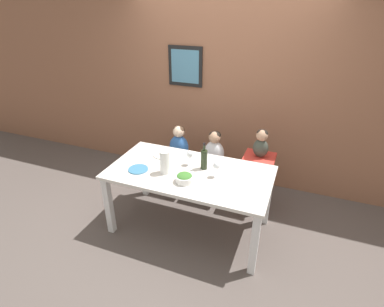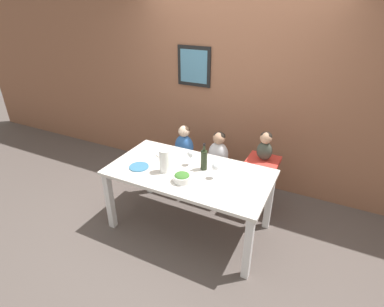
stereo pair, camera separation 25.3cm
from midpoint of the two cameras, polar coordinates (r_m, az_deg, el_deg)
ground_plane at (r=3.62m, az=-2.46°, el=-13.68°), size 14.00×14.00×0.00m
wall_back at (r=4.05m, az=4.48°, el=12.66°), size 10.00×0.09×2.70m
dining_table at (r=3.23m, az=-2.69°, el=-4.88°), size 1.73×0.91×0.75m
chair_far_left at (r=4.06m, az=-4.20°, el=-1.72°), size 0.43×0.42×0.48m
chair_far_center at (r=3.90m, az=2.27°, el=-3.00°), size 0.43×0.42×0.48m
chair_right_highchair at (r=3.70m, az=10.63°, el=-2.57°), size 0.37×0.36×0.70m
person_child_left at (r=3.92m, az=-4.34°, el=2.04°), size 0.26×0.19×0.46m
person_child_center at (r=3.75m, az=2.35°, el=0.88°), size 0.26×0.19×0.46m
person_baby_right at (r=3.55m, az=11.09°, el=2.07°), size 0.18×0.14×0.35m
wine_bottle at (r=3.17m, az=0.03°, el=-1.06°), size 0.07×0.07×0.30m
paper_towel_roll at (r=3.11m, az=-7.50°, el=-1.71°), size 0.10×0.10×0.25m
wine_glass_near at (r=3.02m, az=2.33°, el=-2.46°), size 0.07×0.07×0.17m
wine_glass_far at (r=3.24m, az=-2.69°, el=-0.25°), size 0.07×0.07×0.17m
salad_bowl_large at (r=2.98m, az=-3.89°, el=-4.71°), size 0.18×0.18×0.09m
dinner_plate_front_left at (r=3.28m, az=-12.40°, el=-2.99°), size 0.21×0.21×0.01m
dinner_plate_back_left at (r=3.52m, az=-7.73°, el=-0.32°), size 0.21×0.21×0.01m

